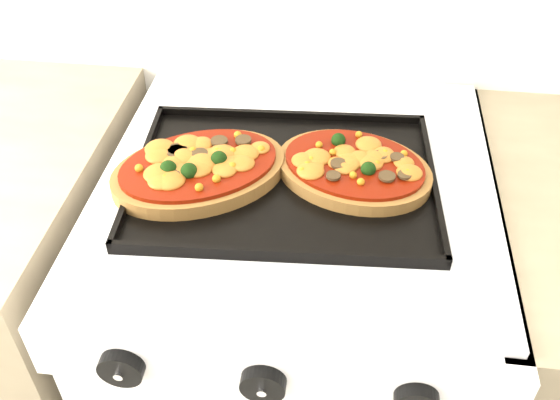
# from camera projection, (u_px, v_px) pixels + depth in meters

# --- Properties ---
(stove) EXTENTS (0.60, 0.60, 0.91)m
(stove) POSITION_uv_depth(u_px,v_px,m) (294.00, 351.00, 1.24)
(stove) COLOR white
(stove) RESTS_ON floor
(control_panel) EXTENTS (0.60, 0.02, 0.09)m
(control_panel) POSITION_uv_depth(u_px,v_px,m) (271.00, 370.00, 0.75)
(control_panel) COLOR white
(control_panel) RESTS_ON stove
(knob_left) EXTENTS (0.06, 0.02, 0.06)m
(knob_left) POSITION_uv_depth(u_px,v_px,m) (121.00, 368.00, 0.75)
(knob_left) COLOR black
(knob_left) RESTS_ON control_panel
(knob_center) EXTENTS (0.05, 0.02, 0.05)m
(knob_center) POSITION_uv_depth(u_px,v_px,m) (263.00, 384.00, 0.73)
(knob_center) COLOR black
(knob_center) RESTS_ON control_panel
(baking_tray) EXTENTS (0.46, 0.35, 0.02)m
(baking_tray) POSITION_uv_depth(u_px,v_px,m) (284.00, 177.00, 0.92)
(baking_tray) COLOR black
(baking_tray) RESTS_ON stove
(pizza_left) EXTENTS (0.31, 0.28, 0.04)m
(pizza_left) POSITION_uv_depth(u_px,v_px,m) (199.00, 168.00, 0.91)
(pizza_left) COLOR brown
(pizza_left) RESTS_ON baking_tray
(pizza_right) EXTENTS (0.27, 0.23, 0.03)m
(pizza_right) POSITION_uv_depth(u_px,v_px,m) (354.00, 167.00, 0.91)
(pizza_right) COLOR brown
(pizza_right) RESTS_ON baking_tray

